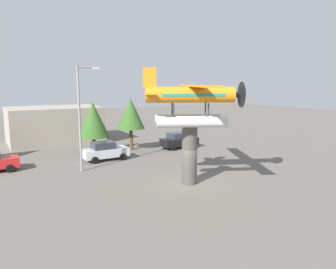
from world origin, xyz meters
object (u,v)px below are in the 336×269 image
object	(u,v)px
storefront_building	(55,125)
tree_center_back	(131,114)
display_pedestal	(189,155)
car_mid_silver	(105,151)
floatplane_monument	(192,102)
tree_east	(93,120)
car_far_black	(179,140)
streetlight_primary	(82,112)

from	to	relation	value
storefront_building	tree_center_back	distance (m)	11.03
display_pedestal	car_mid_silver	xyz separation A→B (m)	(-2.77, 9.92, -1.23)
storefront_building	tree_center_back	xyz separation A→B (m)	(6.17, -8.96, 1.78)
floatplane_monument	car_mid_silver	bearing A→B (deg)	131.68
car_mid_silver	tree_east	size ratio (longest dim) A/B	0.80
tree_east	car_far_black	bearing A→B (deg)	-14.92
floatplane_monument	streetlight_primary	size ratio (longest dim) A/B	1.16
display_pedestal	storefront_building	distance (m)	22.53
car_mid_silver	streetlight_primary	distance (m)	5.59
display_pedestal	car_far_black	xyz separation A→B (m)	(6.28, 11.15, -1.23)
display_pedestal	car_far_black	bearing A→B (deg)	60.61
floatplane_monument	tree_center_back	distance (m)	13.29
tree_east	tree_center_back	xyz separation A→B (m)	(3.99, -0.50, 0.48)
floatplane_monument	storefront_building	size ratio (longest dim) A/B	0.94
car_far_black	tree_center_back	xyz separation A→B (m)	(-4.96, 1.89, 3.07)
streetlight_primary	car_mid_silver	bearing A→B (deg)	43.55
car_far_black	tree_east	xyz separation A→B (m)	(-8.95, 2.38, 2.59)
car_far_black	tree_east	distance (m)	9.62
display_pedestal	car_far_black	distance (m)	12.86
display_pedestal	streetlight_primary	size ratio (longest dim) A/B	0.50
display_pedestal	car_mid_silver	size ratio (longest dim) A/B	1.01
display_pedestal	streetlight_primary	distance (m)	9.56
display_pedestal	tree_east	size ratio (longest dim) A/B	0.80
car_far_black	streetlight_primary	bearing A→B (deg)	-161.75
storefront_building	tree_center_back	bearing A→B (deg)	-55.44
car_mid_silver	storefront_building	world-z (taller)	storefront_building
storefront_building	streetlight_primary	bearing A→B (deg)	-92.83
tree_center_back	storefront_building	bearing A→B (deg)	124.56
streetlight_primary	storefront_building	distance (m)	15.03
floatplane_monument	tree_east	world-z (taller)	floatplane_monument
car_mid_silver	display_pedestal	bearing A→B (deg)	-74.41
car_far_black	storefront_building	distance (m)	15.60
streetlight_primary	tree_east	bearing A→B (deg)	65.16
display_pedestal	car_mid_silver	distance (m)	10.37
car_far_black	tree_east	world-z (taller)	tree_east
tree_east	floatplane_monument	bearing A→B (deg)	-78.42
car_far_black	floatplane_monument	bearing A→B (deg)	-118.81
floatplane_monument	display_pedestal	bearing A→B (deg)	180.00
display_pedestal	storefront_building	world-z (taller)	storefront_building
car_mid_silver	tree_center_back	world-z (taller)	tree_center_back
display_pedestal	streetlight_primary	world-z (taller)	streetlight_primary
floatplane_monument	car_mid_silver	size ratio (longest dim) A/B	2.35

